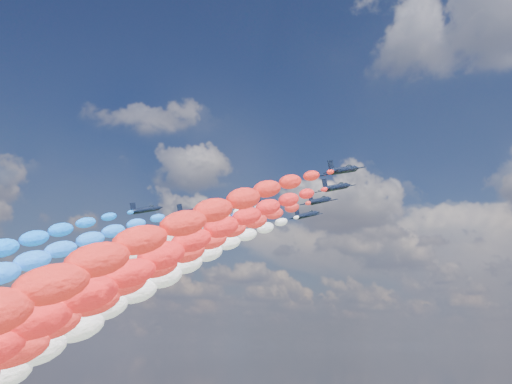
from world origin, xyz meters
The scene contains 15 objects.
jet_0 centered at (-30.40, -4.84, 98.94)m, with size 9.43×12.65×2.79m, color black, non-canonical shape.
jet_1 centered at (-22.05, 3.90, 98.94)m, with size 9.43×12.65×2.79m, color black, non-canonical shape.
trail_1 centered at (-22.05, -46.14, 76.47)m, with size 6.50×96.29×48.44m, color blue, non-canonical shape.
jet_2 centered at (-11.69, 14.66, 98.94)m, with size 9.43×12.65×2.79m, color black, non-canonical shape.
trail_2 centered at (-11.69, -35.38, 76.47)m, with size 6.50×96.29×48.44m, color blue, non-canonical shape.
jet_3 centered at (-0.58, 10.64, 98.94)m, with size 9.43×12.65×2.79m, color black, non-canonical shape.
trail_3 centered at (-0.58, -39.40, 76.47)m, with size 6.50×96.29×48.44m, color white, non-canonical shape.
jet_4 centered at (-0.59, 27.43, 98.94)m, with size 9.43×12.65×2.79m, color black, non-canonical shape.
trail_4 centered at (-0.59, -22.61, 76.47)m, with size 6.50×96.29×48.44m, color silver, non-canonical shape.
jet_5 centered at (11.91, 14.58, 98.94)m, with size 9.43×12.65×2.79m, color black, non-canonical shape.
trail_5 centered at (11.91, -35.47, 76.47)m, with size 6.50×96.29×48.44m, color red, non-canonical shape.
jet_6 centered at (22.32, 5.28, 98.94)m, with size 9.43×12.65×2.79m, color black, non-canonical shape.
trail_6 centered at (22.32, -44.76, 76.47)m, with size 6.50×96.29×48.44m, color red, non-canonical shape.
jet_7 centered at (31.21, -6.38, 98.94)m, with size 9.43×12.65×2.79m, color black, non-canonical shape.
trail_7 centered at (31.21, -56.42, 76.47)m, with size 6.50×96.29×48.44m, color red, non-canonical shape.
Camera 1 is at (95.91, -117.32, 63.49)m, focal length 44.97 mm.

